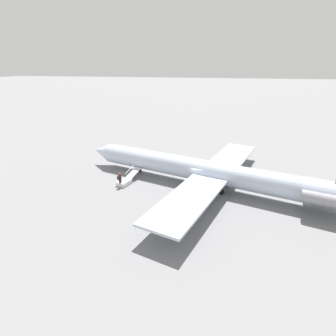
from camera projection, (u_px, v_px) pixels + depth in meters
ground_plane at (202, 186)px, 31.16m from camera, size 600.00×600.00×0.00m
airplane_main at (210, 172)px, 30.01m from camera, size 33.24×25.91×6.59m
boarding_stairs at (126, 181)px, 31.64m from camera, size 1.93×4.14×1.66m
passenger at (120, 179)px, 30.56m from camera, size 0.40×0.56×1.74m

